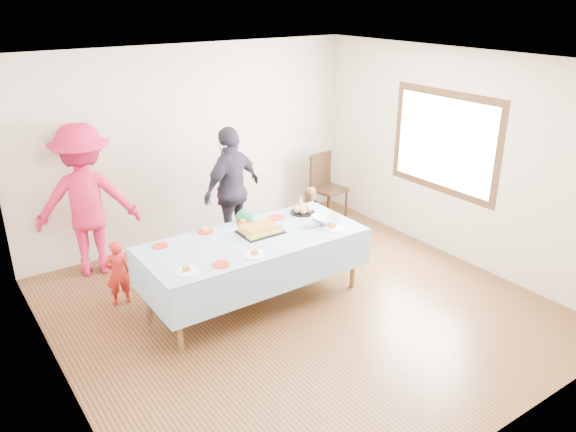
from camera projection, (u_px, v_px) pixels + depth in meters
The scene contains 22 objects.
ground at pixel (298, 307), 6.37m from camera, with size 5.00×5.00×0.00m, color #432A13.
room_walls at pixel (303, 155), 5.73m from camera, with size 5.04×5.04×2.72m.
party_table at pixel (253, 243), 6.25m from camera, with size 2.50×1.10×0.78m.
birthday_cake at pixel (260, 229), 6.35m from camera, with size 0.48×0.37×0.08m.
rolls_tray at pixel (302, 210), 6.91m from camera, with size 0.31×0.31×0.09m.
punch_bowl at pixel (327, 219), 6.63m from camera, with size 0.33×0.33×0.08m, color silver.
party_hat at pixel (300, 201), 7.06m from camera, with size 0.10×0.10×0.17m, color silver.
fork_pile at pixel (312, 224), 6.50m from camera, with size 0.24×0.18×0.07m, color white, non-canonical shape.
plate_red_far_a at pixel (160, 246), 6.03m from camera, with size 0.17×0.17×0.01m, color red.
plate_red_far_b at pixel (205, 232), 6.38m from camera, with size 0.18×0.18×0.01m, color red.
plate_red_far_c at pixel (244, 223), 6.61m from camera, with size 0.17×0.17×0.01m, color red.
plate_red_far_d at pixel (276, 218), 6.77m from camera, with size 0.18×0.18×0.01m, color red.
plate_red_near at pixel (221, 264), 5.62m from camera, with size 0.18×0.18×0.01m, color red.
plate_white_left at pixel (186, 271), 5.48m from camera, with size 0.24×0.24×0.01m, color white.
plate_white_mid at pixel (255, 255), 5.83m from camera, with size 0.24×0.24×0.01m, color white.
plate_white_right at pixel (333, 228), 6.47m from camera, with size 0.22×0.22×0.01m, color white.
dining_chair at pixel (325, 183), 8.68m from camera, with size 0.50×0.50×1.02m.
toddler_left at pixel (118, 273), 6.30m from camera, with size 0.28×0.18×0.77m, color red.
toddler_mid at pixel (246, 245), 6.82m from camera, with size 0.44×0.29×0.91m, color #26723F.
toddler_right at pixel (308, 216), 7.76m from camera, with size 0.41×0.32×0.85m, color tan.
adult_left at pixel (86, 201), 6.83m from camera, with size 1.23×0.71×1.91m, color #C1183F.
adult_right at pixel (232, 190), 7.50m from camera, with size 1.01×0.42×1.72m, color #2C2938.
Camera 1 is at (-3.24, -4.46, 3.35)m, focal length 35.00 mm.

